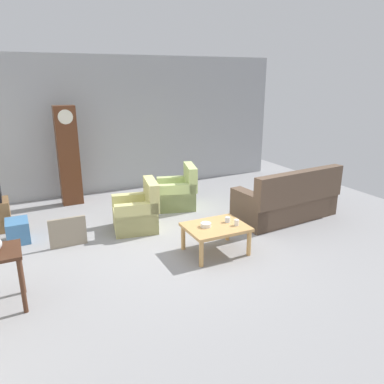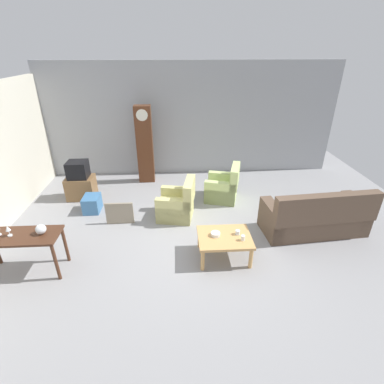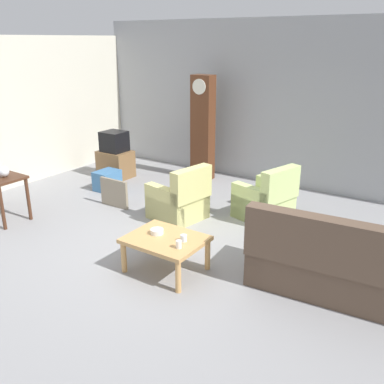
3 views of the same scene
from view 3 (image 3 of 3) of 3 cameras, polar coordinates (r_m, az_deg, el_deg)
name	(u,v)px [view 3 (image 3 of 3)]	position (r m, az deg, el deg)	size (l,w,h in m)	color
ground_plane	(170,247)	(6.19, -2.95, -7.29)	(10.40, 10.40, 0.00)	gray
garage_door_wall	(278,104)	(8.74, 11.35, 11.45)	(8.40, 0.16, 3.20)	#9EA0A5
pegboard_wall_left	(5,115)	(9.03, -23.73, 9.40)	(0.12, 6.40, 2.88)	beige
couch_floral	(342,267)	(5.23, 19.37, -9.48)	(2.17, 1.05, 1.04)	brown
armchair_olive_near	(180,201)	(6.99, -1.66, -1.23)	(0.91, 0.89, 0.92)	#CCC67A
armchair_olive_far	(266,201)	(7.10, 9.83, -1.20)	(0.97, 0.95, 0.92)	#C4D985
coffee_table_wood	(166,243)	(5.42, -3.55, -6.75)	(0.96, 0.76, 0.46)	tan
grandfather_clock	(203,128)	(8.87, 1.45, 8.51)	(0.44, 0.30, 2.14)	#562D19
tv_stand_cabinet	(116,164)	(9.29, -10.16, 3.70)	(0.68, 0.52, 0.57)	brown
tv_crt	(114,141)	(9.17, -10.34, 6.66)	(0.48, 0.44, 0.42)	black
framed_picture_leaning	(114,193)	(7.64, -10.36, -0.14)	(0.60, 0.05, 0.50)	gray
storage_box_blue	(107,180)	(8.55, -11.25, 1.55)	(0.37, 0.48, 0.38)	teal
glass_dome_cloche	(4,172)	(7.37, -23.84, 2.50)	(0.17, 0.17, 0.17)	silver
cup_white_porcelain	(179,244)	(5.11, -1.78, -7.00)	(0.07, 0.07, 0.10)	white
cup_blue_rimmed	(184,238)	(5.28, -1.13, -6.17)	(0.08, 0.08, 0.08)	silver
bowl_white_stacked	(157,231)	(5.49, -4.70, -5.27)	(0.17, 0.17, 0.06)	white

